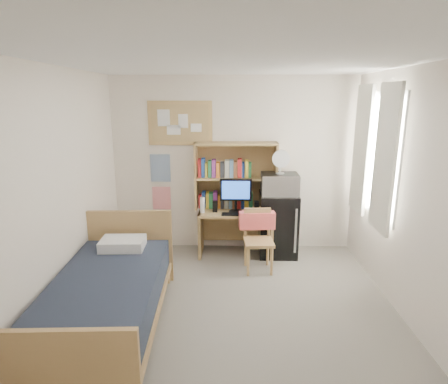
{
  "coord_description": "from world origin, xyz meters",
  "views": [
    {
      "loc": [
        -0.04,
        -3.45,
        2.28
      ],
      "look_at": [
        -0.12,
        1.2,
        1.11
      ],
      "focal_mm": 30.0,
      "sensor_mm": 36.0,
      "label": 1
    }
  ],
  "objects_px": {
    "desk_chair": "(259,241)",
    "microwave": "(280,184)",
    "desk": "(235,232)",
    "bulletin_board": "(180,123)",
    "desk_fan": "(280,163)",
    "monitor": "(236,196)",
    "speaker_left": "(215,206)",
    "speaker_right": "(256,207)",
    "bed": "(107,305)",
    "mini_fridge": "(278,224)"
  },
  "relations": [
    {
      "from": "desk",
      "to": "speaker_right",
      "type": "bearing_deg",
      "value": -11.31
    },
    {
      "from": "speaker_left",
      "to": "desk_fan",
      "type": "distance_m",
      "value": 1.12
    },
    {
      "from": "bulletin_board",
      "to": "desk",
      "type": "height_order",
      "value": "bulletin_board"
    },
    {
      "from": "desk_fan",
      "to": "bed",
      "type": "bearing_deg",
      "value": -134.19
    },
    {
      "from": "desk_chair",
      "to": "desk_fan",
      "type": "bearing_deg",
      "value": 55.48
    },
    {
      "from": "desk",
      "to": "desk_chair",
      "type": "relative_size",
      "value": 1.28
    },
    {
      "from": "desk",
      "to": "microwave",
      "type": "xyz_separation_m",
      "value": [
        0.63,
        -0.01,
        0.74
      ]
    },
    {
      "from": "mini_fridge",
      "to": "microwave",
      "type": "xyz_separation_m",
      "value": [
        -0.0,
        -0.02,
        0.62
      ]
    },
    {
      "from": "mini_fridge",
      "to": "desk",
      "type": "bearing_deg",
      "value": -178.67
    },
    {
      "from": "speaker_right",
      "to": "microwave",
      "type": "height_order",
      "value": "microwave"
    },
    {
      "from": "bed",
      "to": "microwave",
      "type": "bearing_deg",
      "value": 42.64
    },
    {
      "from": "bed",
      "to": "speaker_left",
      "type": "height_order",
      "value": "speaker_left"
    },
    {
      "from": "desk",
      "to": "bulletin_board",
      "type": "bearing_deg",
      "value": 161.38
    },
    {
      "from": "bulletin_board",
      "to": "monitor",
      "type": "height_order",
      "value": "bulletin_board"
    },
    {
      "from": "desk_chair",
      "to": "desk_fan",
      "type": "distance_m",
      "value": 1.16
    },
    {
      "from": "bed",
      "to": "speaker_left",
      "type": "bearing_deg",
      "value": 59.68
    },
    {
      "from": "bed",
      "to": "speaker_left",
      "type": "relative_size",
      "value": 12.8
    },
    {
      "from": "bed",
      "to": "desk_fan",
      "type": "distance_m",
      "value": 2.94
    },
    {
      "from": "speaker_left",
      "to": "microwave",
      "type": "bearing_deg",
      "value": 3.23
    },
    {
      "from": "desk_chair",
      "to": "monitor",
      "type": "distance_m",
      "value": 0.77
    },
    {
      "from": "desk_chair",
      "to": "desk_fan",
      "type": "height_order",
      "value": "desk_fan"
    },
    {
      "from": "mini_fridge",
      "to": "bed",
      "type": "bearing_deg",
      "value": -133.89
    },
    {
      "from": "bed",
      "to": "microwave",
      "type": "height_order",
      "value": "microwave"
    },
    {
      "from": "desk_chair",
      "to": "speaker_left",
      "type": "height_order",
      "value": "desk_chair"
    },
    {
      "from": "bulletin_board",
      "to": "bed",
      "type": "distance_m",
      "value": 2.81
    },
    {
      "from": "desk_chair",
      "to": "bed",
      "type": "bearing_deg",
      "value": -143.32
    },
    {
      "from": "microwave",
      "to": "desk_fan",
      "type": "xyz_separation_m",
      "value": [
        0.0,
        0.0,
        0.3
      ]
    },
    {
      "from": "desk",
      "to": "desk_chair",
      "type": "xyz_separation_m",
      "value": [
        0.3,
        -0.56,
        0.08
      ]
    },
    {
      "from": "bulletin_board",
      "to": "monitor",
      "type": "xyz_separation_m",
      "value": [
        0.82,
        -0.34,
        -1.01
      ]
    },
    {
      "from": "desk_chair",
      "to": "speaker_right",
      "type": "height_order",
      "value": "desk_chair"
    },
    {
      "from": "microwave",
      "to": "desk_chair",
      "type": "bearing_deg",
      "value": -119.71
    },
    {
      "from": "speaker_right",
      "to": "desk_fan",
      "type": "xyz_separation_m",
      "value": [
        0.33,
        0.05,
        0.63
      ]
    },
    {
      "from": "bulletin_board",
      "to": "desk",
      "type": "bearing_deg",
      "value": -19.15
    },
    {
      "from": "desk",
      "to": "microwave",
      "type": "relative_size",
      "value": 2.07
    },
    {
      "from": "desk_fan",
      "to": "speaker_right",
      "type": "bearing_deg",
      "value": -170.7
    },
    {
      "from": "desk_chair",
      "to": "microwave",
      "type": "height_order",
      "value": "microwave"
    },
    {
      "from": "bed",
      "to": "monitor",
      "type": "bearing_deg",
      "value": 52.99
    },
    {
      "from": "mini_fridge",
      "to": "desk_fan",
      "type": "distance_m",
      "value": 0.92
    },
    {
      "from": "monitor",
      "to": "speaker_left",
      "type": "height_order",
      "value": "monitor"
    },
    {
      "from": "microwave",
      "to": "desk_fan",
      "type": "distance_m",
      "value": 0.3
    },
    {
      "from": "monitor",
      "to": "desk_fan",
      "type": "bearing_deg",
      "value": 4.76
    },
    {
      "from": "monitor",
      "to": "desk_fan",
      "type": "xyz_separation_m",
      "value": [
        0.63,
        0.05,
        0.47
      ]
    },
    {
      "from": "monitor",
      "to": "microwave",
      "type": "relative_size",
      "value": 0.93
    },
    {
      "from": "monitor",
      "to": "speaker_right",
      "type": "bearing_deg",
      "value": 0.0
    },
    {
      "from": "microwave",
      "to": "speaker_left",
      "type": "bearing_deg",
      "value": -176.56
    },
    {
      "from": "monitor",
      "to": "desk_fan",
      "type": "relative_size",
      "value": 1.57
    },
    {
      "from": "bed",
      "to": "microwave",
      "type": "distance_m",
      "value": 2.84
    },
    {
      "from": "speaker_right",
      "to": "microwave",
      "type": "relative_size",
      "value": 0.32
    },
    {
      "from": "bulletin_board",
      "to": "bed",
      "type": "height_order",
      "value": "bulletin_board"
    },
    {
      "from": "desk_chair",
      "to": "desk",
      "type": "bearing_deg",
      "value": 114.17
    }
  ]
}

